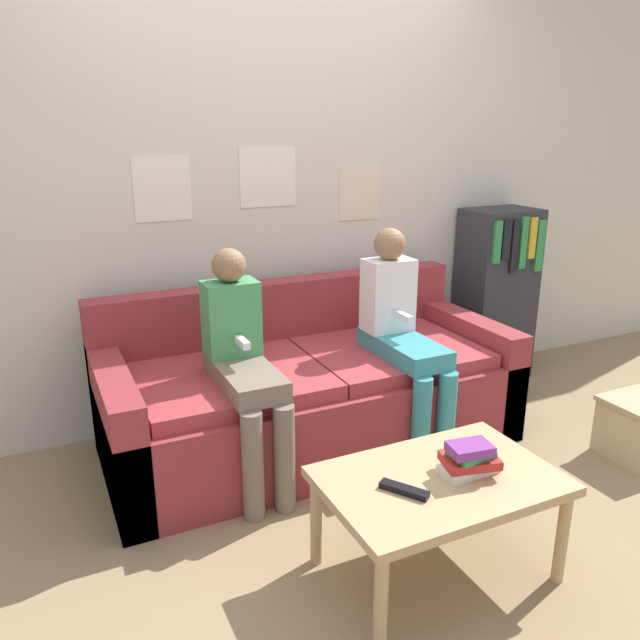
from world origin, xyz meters
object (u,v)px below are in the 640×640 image
object	(u,v)px
couch	(309,392)
bookshelf	(496,294)
person_right	(402,331)
tv_remote	(404,490)
coffee_table	(439,488)
person_left	(243,361)

from	to	relation	value
couch	bookshelf	xyz separation A→B (m)	(1.46, 0.33, 0.27)
person_right	couch	bearing A→B (deg)	153.68
couch	tv_remote	distance (m)	1.14
person_right	tv_remote	distance (m)	1.10
coffee_table	person_right	world-z (taller)	person_right
coffee_table	person_right	bearing A→B (deg)	65.59
person_right	tv_remote	size ratio (longest dim) A/B	6.68
person_left	tv_remote	distance (m)	0.97
coffee_table	bookshelf	bearing A→B (deg)	44.48
couch	person_right	bearing A→B (deg)	-26.32
person_left	person_right	size ratio (longest dim) A/B	0.97
person_left	tv_remote	size ratio (longest dim) A/B	6.49
tv_remote	bookshelf	distance (m)	2.18
coffee_table	person_left	xyz separation A→B (m)	(-0.42, 0.89, 0.24)
person_right	tv_remote	world-z (taller)	person_right
couch	tv_remote	xyz separation A→B (m)	(-0.16, -1.13, 0.13)
couch	person_right	size ratio (longest dim) A/B	1.85
person_left	coffee_table	bearing A→B (deg)	-64.79
couch	person_left	distance (m)	0.56
person_left	person_right	bearing A→B (deg)	0.41
tv_remote	couch	bearing A→B (deg)	48.18
person_left	bookshelf	world-z (taller)	bookshelf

